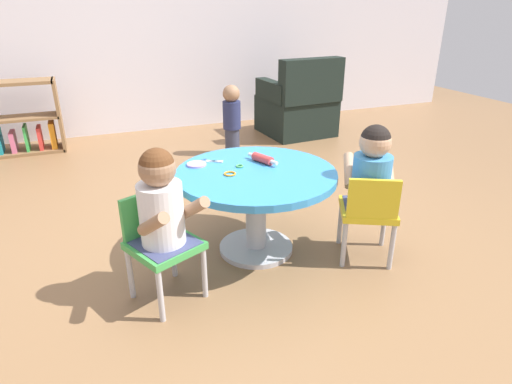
{
  "coord_description": "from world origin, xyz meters",
  "views": [
    {
      "loc": [
        -0.84,
        -2.11,
        1.38
      ],
      "look_at": [
        0.0,
        0.0,
        0.38
      ],
      "focal_mm": 30.52,
      "sensor_mm": 36.0,
      "label": 1
    }
  ],
  "objects_px": {
    "armchair_dark": "(299,107)",
    "rolling_pin": "(263,159)",
    "craft_table": "(256,191)",
    "seated_child_right": "(372,171)",
    "child_chair_right": "(368,211)",
    "toddler_standing": "(232,118)",
    "craft_scissors": "(208,161)",
    "child_chair_left": "(160,242)",
    "bookshelf_low": "(9,125)",
    "seated_child_left": "(161,202)"
  },
  "relations": [
    {
      "from": "seated_child_right",
      "to": "toddler_standing",
      "type": "distance_m",
      "value": 2.05
    },
    {
      "from": "craft_table",
      "to": "toddler_standing",
      "type": "relative_size",
      "value": 1.35
    },
    {
      "from": "craft_scissors",
      "to": "armchair_dark",
      "type": "bearing_deg",
      "value": 50.45
    },
    {
      "from": "bookshelf_low",
      "to": "seated_child_left",
      "type": "bearing_deg",
      "value": -71.25
    },
    {
      "from": "armchair_dark",
      "to": "child_chair_left",
      "type": "bearing_deg",
      "value": -129.45
    },
    {
      "from": "child_chair_left",
      "to": "rolling_pin",
      "type": "xyz_separation_m",
      "value": [
        0.68,
        0.34,
        0.23
      ]
    },
    {
      "from": "child_chair_left",
      "to": "toddler_standing",
      "type": "relative_size",
      "value": 0.8
    },
    {
      "from": "seated_child_right",
      "to": "bookshelf_low",
      "type": "height_order",
      "value": "seated_child_right"
    },
    {
      "from": "seated_child_left",
      "to": "child_chair_right",
      "type": "bearing_deg",
      "value": -2.92
    },
    {
      "from": "toddler_standing",
      "to": "craft_scissors",
      "type": "relative_size",
      "value": 4.73
    },
    {
      "from": "child_chair_left",
      "to": "armchair_dark",
      "type": "relative_size",
      "value": 0.63
    },
    {
      "from": "armchair_dark",
      "to": "rolling_pin",
      "type": "relative_size",
      "value": 3.85
    },
    {
      "from": "seated_child_left",
      "to": "child_chair_right",
      "type": "relative_size",
      "value": 0.95
    },
    {
      "from": "rolling_pin",
      "to": "child_chair_left",
      "type": "bearing_deg",
      "value": -153.18
    },
    {
      "from": "craft_scissors",
      "to": "rolling_pin",
      "type": "bearing_deg",
      "value": -24.9
    },
    {
      "from": "child_chair_right",
      "to": "bookshelf_low",
      "type": "relative_size",
      "value": 0.58
    },
    {
      "from": "child_chair_right",
      "to": "rolling_pin",
      "type": "xyz_separation_m",
      "value": [
        -0.46,
        0.44,
        0.23
      ]
    },
    {
      "from": "seated_child_left",
      "to": "seated_child_right",
      "type": "height_order",
      "value": "same"
    },
    {
      "from": "armchair_dark",
      "to": "rolling_pin",
      "type": "height_order",
      "value": "armchair_dark"
    },
    {
      "from": "craft_table",
      "to": "craft_scissors",
      "type": "distance_m",
      "value": 0.35
    },
    {
      "from": "child_chair_right",
      "to": "craft_scissors",
      "type": "xyz_separation_m",
      "value": [
        -0.75,
        0.57,
        0.2
      ]
    },
    {
      "from": "child_chair_left",
      "to": "craft_scissors",
      "type": "height_order",
      "value": "child_chair_left"
    },
    {
      "from": "bookshelf_low",
      "to": "toddler_standing",
      "type": "xyz_separation_m",
      "value": [
        1.98,
        -0.8,
        0.07
      ]
    },
    {
      "from": "seated_child_right",
      "to": "craft_scissors",
      "type": "bearing_deg",
      "value": 145.02
    },
    {
      "from": "child_chair_left",
      "to": "child_chair_right",
      "type": "distance_m",
      "value": 1.14
    },
    {
      "from": "craft_table",
      "to": "seated_child_right",
      "type": "bearing_deg",
      "value": -26.83
    },
    {
      "from": "seated_child_right",
      "to": "toddler_standing",
      "type": "bearing_deg",
      "value": 93.27
    },
    {
      "from": "craft_scissors",
      "to": "bookshelf_low",
      "type": "bearing_deg",
      "value": 120.03
    },
    {
      "from": "armchair_dark",
      "to": "bookshelf_low",
      "type": "bearing_deg",
      "value": 172.07
    },
    {
      "from": "seated_child_right",
      "to": "craft_scissors",
      "type": "distance_m",
      "value": 0.94
    },
    {
      "from": "craft_scissors",
      "to": "seated_child_right",
      "type": "bearing_deg",
      "value": -34.98
    },
    {
      "from": "bookshelf_low",
      "to": "rolling_pin",
      "type": "bearing_deg",
      "value": -56.34
    },
    {
      "from": "child_chair_left",
      "to": "seated_child_right",
      "type": "relative_size",
      "value": 1.05
    },
    {
      "from": "seated_child_left",
      "to": "toddler_standing",
      "type": "xyz_separation_m",
      "value": [
        1.03,
        2.01,
        -0.17
      ]
    },
    {
      "from": "seated_child_right",
      "to": "child_chair_left",
      "type": "bearing_deg",
      "value": 177.12
    },
    {
      "from": "craft_scissors",
      "to": "craft_table",
      "type": "bearing_deg",
      "value": -51.12
    },
    {
      "from": "child_chair_left",
      "to": "craft_scissors",
      "type": "xyz_separation_m",
      "value": [
        0.39,
        0.48,
        0.2
      ]
    },
    {
      "from": "child_chair_right",
      "to": "rolling_pin",
      "type": "distance_m",
      "value": 0.67
    },
    {
      "from": "child_chair_left",
      "to": "seated_child_left",
      "type": "xyz_separation_m",
      "value": [
        0.02,
        -0.04,
        0.23
      ]
    },
    {
      "from": "toddler_standing",
      "to": "rolling_pin",
      "type": "distance_m",
      "value": 1.68
    },
    {
      "from": "craft_scissors",
      "to": "seated_child_left",
      "type": "bearing_deg",
      "value": -125.86
    },
    {
      "from": "toddler_standing",
      "to": "bookshelf_low",
      "type": "bearing_deg",
      "value": 158.02
    },
    {
      "from": "child_chair_right",
      "to": "toddler_standing",
      "type": "bearing_deg",
      "value": 92.71
    },
    {
      "from": "bookshelf_low",
      "to": "armchair_dark",
      "type": "relative_size",
      "value": 1.09
    },
    {
      "from": "seated_child_left",
      "to": "seated_child_right",
      "type": "bearing_deg",
      "value": -1.1
    },
    {
      "from": "seated_child_right",
      "to": "rolling_pin",
      "type": "distance_m",
      "value": 0.62
    },
    {
      "from": "craft_table",
      "to": "child_chair_left",
      "type": "xyz_separation_m",
      "value": [
        -0.59,
        -0.23,
        -0.08
      ]
    },
    {
      "from": "child_chair_left",
      "to": "seated_child_left",
      "type": "distance_m",
      "value": 0.23
    },
    {
      "from": "seated_child_left",
      "to": "seated_child_right",
      "type": "xyz_separation_m",
      "value": [
        1.14,
        -0.02,
        0.0
      ]
    },
    {
      "from": "armchair_dark",
      "to": "toddler_standing",
      "type": "relative_size",
      "value": 1.26
    }
  ]
}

